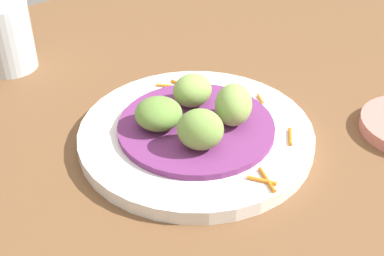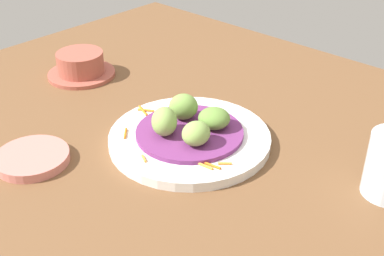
% 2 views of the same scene
% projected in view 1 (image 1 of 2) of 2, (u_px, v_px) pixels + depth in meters
% --- Properties ---
extents(table_surface, '(1.10, 1.10, 0.02)m').
position_uv_depth(table_surface, '(259.00, 157.00, 0.62)').
color(table_surface, brown).
rests_on(table_surface, ground).
extents(main_plate, '(0.27, 0.27, 0.02)m').
position_uv_depth(main_plate, '(196.00, 135.00, 0.62)').
color(main_plate, white).
rests_on(main_plate, table_surface).
extents(cabbage_bed, '(0.18, 0.18, 0.01)m').
position_uv_depth(cabbage_bed, '(196.00, 127.00, 0.61)').
color(cabbage_bed, '#702D6B').
rests_on(cabbage_bed, main_plate).
extents(carrot_garnish, '(0.24, 0.12, 0.00)m').
position_uv_depth(carrot_garnish, '(228.00, 121.00, 0.62)').
color(carrot_garnish, orange).
rests_on(carrot_garnish, main_plate).
extents(guac_scoop_left, '(0.07, 0.07, 0.03)m').
position_uv_depth(guac_scoop_left, '(159.00, 114.00, 0.60)').
color(guac_scoop_left, olive).
rests_on(guac_scoop_left, cabbage_bed).
extents(guac_scoop_center, '(0.07, 0.07, 0.05)m').
position_uv_depth(guac_scoop_center, '(200.00, 129.00, 0.56)').
color(guac_scoop_center, '#759E47').
rests_on(guac_scoop_center, cabbage_bed).
extents(guac_scoop_right, '(0.07, 0.07, 0.05)m').
position_uv_depth(guac_scoop_right, '(233.00, 105.00, 0.60)').
color(guac_scoop_right, '#84A851').
rests_on(guac_scoop_right, cabbage_bed).
extents(guac_scoop_back, '(0.05, 0.05, 0.04)m').
position_uv_depth(guac_scoop_back, '(192.00, 90.00, 0.63)').
color(guac_scoop_back, '#84A851').
rests_on(guac_scoop_back, cabbage_bed).
extents(water_glass, '(0.08, 0.08, 0.10)m').
position_uv_depth(water_glass, '(5.00, 36.00, 0.74)').
color(water_glass, silver).
rests_on(water_glass, table_surface).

